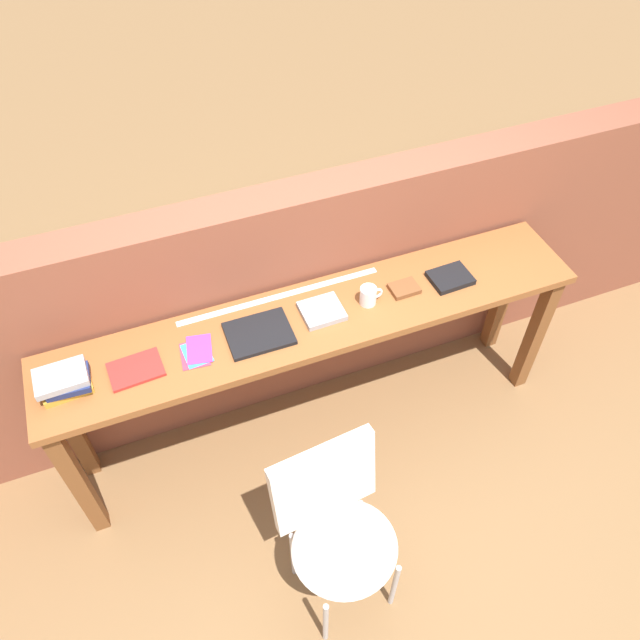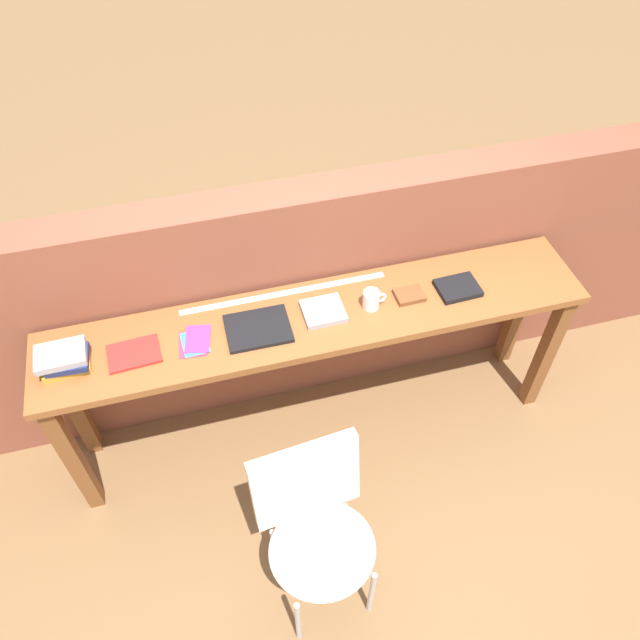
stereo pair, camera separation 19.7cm
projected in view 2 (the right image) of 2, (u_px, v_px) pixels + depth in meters
name	position (u px, v px, depth m)	size (l,w,h in m)	color
ground_plane	(332.00, 469.00, 3.26)	(40.00, 40.00, 0.00)	brown
brick_wall_back	(300.00, 296.00, 3.18)	(6.00, 0.20, 1.32)	brown
sideboard	(317.00, 335.00, 2.90)	(2.50, 0.44, 0.88)	brown
chair_white_moulded	(316.00, 526.00, 2.51)	(0.48, 0.49, 0.89)	silver
book_stack_leftmost	(64.00, 359.00, 2.56)	(0.21, 0.16, 0.09)	gold
magazine_cycling	(134.00, 354.00, 2.64)	(0.22, 0.16, 0.01)	red
pamphlet_pile_colourful	(195.00, 342.00, 2.68)	(0.16, 0.19, 0.01)	#E5334C
book_open_centre	(258.00, 329.00, 2.73)	(0.28, 0.22, 0.02)	black
book_grey_hardcover	(323.00, 311.00, 2.79)	(0.18, 0.17, 0.03)	#9E9EA3
mug	(372.00, 299.00, 2.80)	(0.11, 0.08, 0.09)	white
leather_journal_brown	(409.00, 295.00, 2.86)	(0.13, 0.10, 0.02)	brown
book_repair_rightmost	(458.00, 288.00, 2.89)	(0.19, 0.15, 0.03)	black
ruler_metal_back_edge	(284.00, 293.00, 2.88)	(0.97, 0.03, 0.00)	silver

